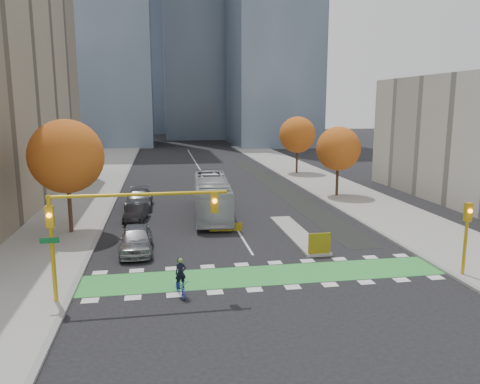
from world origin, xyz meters
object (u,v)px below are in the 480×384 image
object	(u,v)px
tree_east_far	(297,135)
cyclist	(181,284)
bus	(212,196)
parked_car_b	(136,213)
parked_car_a	(136,239)
parked_car_c	(139,199)
tree_west	(66,156)
tree_east_near	(338,149)
hazard_board	(319,243)
traffic_signal_east	(467,228)
traffic_signal_west	(109,218)

from	to	relation	value
tree_east_far	cyclist	distance (m)	42.48
bus	parked_car_b	distance (m)	6.35
bus	tree_east_far	bearing A→B (deg)	61.79
parked_car_a	parked_car_c	size ratio (longest dim) A/B	0.88
tree_west	cyclist	xyz separation A→B (m)	(7.32, -12.58, -4.97)
tree_west	cyclist	world-z (taller)	tree_west
tree_east_near	parked_car_c	bearing A→B (deg)	-174.24
tree_west	parked_car_a	world-z (taller)	tree_west
bus	parked_car_c	size ratio (longest dim) A/B	2.08
tree_west	parked_car_c	xyz separation A→B (m)	(4.47, 8.03, -4.80)
hazard_board	tree_east_far	bearing A→B (deg)	75.88
tree_east_far	parked_car_a	world-z (taller)	tree_east_far
cyclist	hazard_board	bearing A→B (deg)	15.67
bus	parked_car_b	world-z (taller)	bus
tree_west	parked_car_b	bearing A→B (deg)	34.28
hazard_board	cyclist	bearing A→B (deg)	-151.18
traffic_signal_east	bus	world-z (taller)	traffic_signal_east
parked_car_b	tree_east_near	bearing A→B (deg)	27.54
hazard_board	parked_car_b	distance (m)	15.84
tree_east_near	traffic_signal_west	bearing A→B (deg)	-131.52
tree_east_near	tree_east_far	world-z (taller)	tree_east_far
traffic_signal_east	cyclist	xyz separation A→B (m)	(-15.18, -0.07, -2.09)
tree_west	tree_east_near	world-z (taller)	tree_west
tree_east_near	parked_car_b	bearing A→B (deg)	-160.38
parked_car_b	bus	bearing A→B (deg)	16.33
traffic_signal_west	parked_car_c	size ratio (longest dim) A/B	1.51
hazard_board	cyclist	xyz separation A→B (m)	(-8.68, -4.78, -0.15)
bus	tree_west	bearing A→B (deg)	-155.74
tree_east_near	parked_car_b	xyz separation A→B (m)	(-19.55, -6.97, -4.19)
tree_west	parked_car_a	bearing A→B (deg)	-46.77
bus	parked_car_a	distance (m)	10.83
traffic_signal_east	parked_car_c	bearing A→B (deg)	131.28
traffic_signal_east	parked_car_c	distance (m)	27.40
traffic_signal_west	bus	distance (m)	17.89
tree_west	tree_east_far	size ratio (longest dim) A/B	1.08
cyclist	tree_east_near	bearing A→B (deg)	40.38
parked_car_c	bus	bearing A→B (deg)	-32.11
hazard_board	bus	bearing A→B (deg)	114.48
hazard_board	cyclist	size ratio (longest dim) A/B	0.72
parked_car_a	parked_car_b	distance (m)	8.20
traffic_signal_west	hazard_board	bearing A→B (deg)	21.55
tree_east_near	hazard_board	bearing A→B (deg)	-114.20
cyclist	bus	bearing A→B (deg)	65.43
traffic_signal_west	tree_east_near	bearing A→B (deg)	48.48
tree_west	bus	bearing A→B (deg)	20.34
traffic_signal_east	cyclist	bearing A→B (deg)	-179.73
parked_car_a	tree_west	bearing A→B (deg)	132.55
hazard_board	bus	world-z (taller)	bus
hazard_board	parked_car_c	size ratio (longest dim) A/B	0.25
cyclist	tree_west	bearing A→B (deg)	107.03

